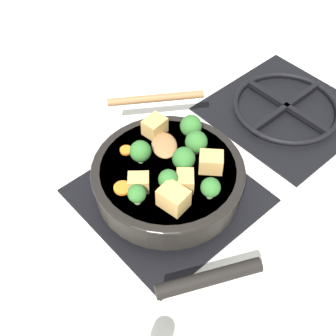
{
  "coord_description": "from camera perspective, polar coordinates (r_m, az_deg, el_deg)",
  "views": [
    {
      "loc": [
        0.41,
        -0.37,
        0.73
      ],
      "look_at": [
        0.0,
        0.0,
        0.08
      ],
      "focal_mm": 50.0,
      "sensor_mm": 36.0,
      "label": 1
    }
  ],
  "objects": [
    {
      "name": "wooden_spoon",
      "position": [
        0.93,
        -1.04,
        5.96
      ],
      "size": [
        0.22,
        0.2,
        0.02
      ],
      "color": "olive",
      "rests_on": "skillet_pan"
    },
    {
      "name": "tofu_cube_center_large",
      "position": [
        0.78,
        0.67,
        -3.69
      ],
      "size": [
        0.05,
        0.05,
        0.04
      ],
      "primitive_type": "cube",
      "rotation": [
        0.0,
        0.0,
        0.16
      ],
      "color": "tan",
      "rests_on": "skillet_pan"
    },
    {
      "name": "carrot_slice_orange_thin",
      "position": [
        0.88,
        -5.15,
        2.18
      ],
      "size": [
        0.02,
        0.02,
        0.01
      ],
      "primitive_type": "cylinder",
      "color": "orange",
      "rests_on": "skillet_pan"
    },
    {
      "name": "rear_burner_grate",
      "position": [
        1.1,
        14.16,
        6.98
      ],
      "size": [
        0.31,
        0.31,
        0.03
      ],
      "color": "black",
      "rests_on": "ground_plane"
    },
    {
      "name": "skillet_pan",
      "position": [
        0.87,
        0.05,
        -1.23
      ],
      "size": [
        0.39,
        0.32,
        0.06
      ],
      "color": "black",
      "rests_on": "front_burner_grate"
    },
    {
      "name": "tofu_cube_near_handle",
      "position": [
        0.81,
        -3.59,
        -1.79
      ],
      "size": [
        0.05,
        0.05,
        0.03
      ],
      "primitive_type": "cube",
      "rotation": [
        0.0,
        0.0,
        4.0
      ],
      "color": "tan",
      "rests_on": "skillet_pan"
    },
    {
      "name": "tofu_cube_back_piece",
      "position": [
        0.81,
        2.1,
        -1.6
      ],
      "size": [
        0.05,
        0.05,
        0.03
      ],
      "primitive_type": "cube",
      "rotation": [
        0.0,
        0.0,
        2.4
      ],
      "color": "tan",
      "rests_on": "skillet_pan"
    },
    {
      "name": "tofu_cube_east_chunk",
      "position": [
        0.9,
        -1.63,
        5.1
      ],
      "size": [
        0.04,
        0.05,
        0.03
      ],
      "primitive_type": "cube",
      "rotation": [
        0.0,
        0.0,
        4.84
      ],
      "color": "tan",
      "rests_on": "skillet_pan"
    },
    {
      "name": "broccoli_floret_east_rim",
      "position": [
        0.84,
        -3.38,
        2.03
      ],
      "size": [
        0.04,
        0.04,
        0.05
      ],
      "color": "#709956",
      "rests_on": "skillet_pan"
    },
    {
      "name": "carrot_slice_near_center",
      "position": [
        0.82,
        -5.59,
        -2.44
      ],
      "size": [
        0.03,
        0.03,
        0.01
      ],
      "primitive_type": "cylinder",
      "color": "orange",
      "rests_on": "skillet_pan"
    },
    {
      "name": "broccoli_floret_near_spoon",
      "position": [
        0.83,
        1.93,
        1.15
      ],
      "size": [
        0.04,
        0.04,
        0.05
      ],
      "color": "#709956",
      "rests_on": "skillet_pan"
    },
    {
      "name": "broccoli_floret_west_rim",
      "position": [
        0.89,
        2.81,
        5.13
      ],
      "size": [
        0.04,
        0.04,
        0.05
      ],
      "color": "#709956",
      "rests_on": "skillet_pan"
    },
    {
      "name": "broccoli_floret_mid_floret",
      "position": [
        0.79,
        5.21,
        -2.4
      ],
      "size": [
        0.03,
        0.03,
        0.04
      ],
      "color": "#709956",
      "rests_on": "skillet_pan"
    },
    {
      "name": "ground_plane",
      "position": [
        0.92,
        0.0,
        -3.45
      ],
      "size": [
        2.4,
        2.4,
        0.0
      ],
      "primitive_type": "plane",
      "color": "silver"
    },
    {
      "name": "broccoli_floret_center_top",
      "position": [
        0.79,
        -3.81,
        -3.17
      ],
      "size": [
        0.03,
        0.03,
        0.04
      ],
      "color": "#709956",
      "rests_on": "skillet_pan"
    },
    {
      "name": "broccoli_floret_north_edge",
      "position": [
        0.8,
        0.05,
        -1.42
      ],
      "size": [
        0.04,
        0.04,
        0.04
      ],
      "color": "#709956",
      "rests_on": "skillet_pan"
    },
    {
      "name": "broccoli_floret_south_cluster",
      "position": [
        0.86,
        3.47,
        3.19
      ],
      "size": [
        0.04,
        0.04,
        0.05
      ],
      "color": "#709956",
      "rests_on": "skillet_pan"
    },
    {
      "name": "tofu_cube_west_chunk",
      "position": [
        0.84,
        5.26,
        0.72
      ],
      "size": [
        0.05,
        0.05,
        0.03
      ],
      "primitive_type": "cube",
      "rotation": [
        0.0,
        0.0,
        0.76
      ],
      "color": "tan",
      "rests_on": "skillet_pan"
    },
    {
      "name": "front_burner_grate",
      "position": [
        0.91,
        0.0,
        -3.0
      ],
      "size": [
        0.31,
        0.31,
        0.03
      ],
      "color": "black",
      "rests_on": "ground_plane"
    }
  ]
}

